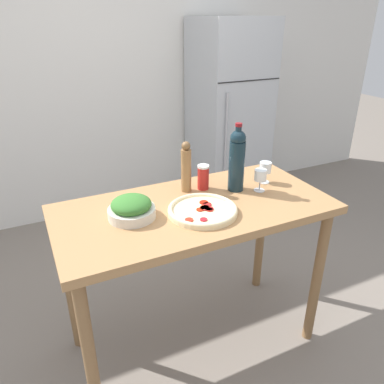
# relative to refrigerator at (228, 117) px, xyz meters

# --- Properties ---
(ground_plane) EXTENTS (14.00, 14.00, 0.00)m
(ground_plane) POSITION_rel_refrigerator_xyz_m (-1.09, -1.53, -0.87)
(ground_plane) COLOR slate
(wall_back) EXTENTS (6.40, 0.08, 2.60)m
(wall_back) POSITION_rel_refrigerator_xyz_m (-1.09, 0.37, 0.43)
(wall_back) COLOR silver
(wall_back) RESTS_ON ground_plane
(refrigerator) EXTENTS (0.61, 0.67, 1.74)m
(refrigerator) POSITION_rel_refrigerator_xyz_m (0.00, 0.00, 0.00)
(refrigerator) COLOR #B7BCC1
(refrigerator) RESTS_ON ground_plane
(prep_counter) EXTENTS (1.37, 0.66, 0.90)m
(prep_counter) POSITION_rel_refrigerator_xyz_m (-1.09, -1.53, -0.09)
(prep_counter) COLOR #A87A4C
(prep_counter) RESTS_ON ground_plane
(wine_bottle) EXTENTS (0.08, 0.08, 0.36)m
(wine_bottle) POSITION_rel_refrigerator_xyz_m (-0.81, -1.46, 0.20)
(wine_bottle) COLOR #142833
(wine_bottle) RESTS_ON prep_counter
(wine_glass_near) EXTENTS (0.07, 0.07, 0.12)m
(wine_glass_near) POSITION_rel_refrigerator_xyz_m (-0.71, -1.53, 0.11)
(wine_glass_near) COLOR silver
(wine_glass_near) RESTS_ON prep_counter
(wine_glass_far) EXTENTS (0.07, 0.07, 0.12)m
(wine_glass_far) POSITION_rel_refrigerator_xyz_m (-0.62, -1.45, 0.11)
(wine_glass_far) COLOR silver
(wine_glass_far) RESTS_ON prep_counter
(pepper_mill) EXTENTS (0.05, 0.05, 0.27)m
(pepper_mill) POSITION_rel_refrigerator_xyz_m (-1.06, -1.36, 0.16)
(pepper_mill) COLOR olive
(pepper_mill) RESTS_ON prep_counter
(salad_bowl) EXTENTS (0.22, 0.22, 0.11)m
(salad_bowl) POSITION_rel_refrigerator_xyz_m (-1.41, -1.51, 0.08)
(salad_bowl) COLOR silver
(salad_bowl) RESTS_ON prep_counter
(homemade_pizza) EXTENTS (0.33, 0.33, 0.03)m
(homemade_pizza) POSITION_rel_refrigerator_xyz_m (-1.09, -1.62, 0.04)
(homemade_pizza) COLOR beige
(homemade_pizza) RESTS_ON prep_counter
(salt_canister) EXTENTS (0.06, 0.06, 0.13)m
(salt_canister) POSITION_rel_refrigerator_xyz_m (-0.97, -1.37, 0.10)
(salt_canister) COLOR #B2231E
(salt_canister) RESTS_ON prep_counter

